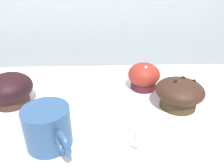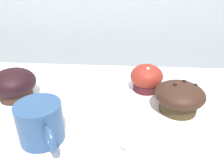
{
  "view_description": "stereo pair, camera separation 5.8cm",
  "coord_description": "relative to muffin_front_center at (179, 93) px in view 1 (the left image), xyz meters",
  "views": [
    {
      "loc": [
        0.05,
        -0.43,
        1.22
      ],
      "look_at": [
        0.08,
        0.09,
        0.96
      ],
      "focal_mm": 35.0,
      "sensor_mm": 36.0,
      "label": 1
    },
    {
      "loc": [
        0.11,
        -0.43,
        1.22
      ],
      "look_at": [
        0.08,
        0.09,
        0.96
      ],
      "focal_mm": 35.0,
      "sensor_mm": 36.0,
      "label": 2
    }
  ],
  "objects": [
    {
      "name": "price_card",
      "position": [
        -0.1,
        -0.17,
        -0.01
      ],
      "size": [
        0.06,
        0.06,
        0.06
      ],
      "color": "white",
      "rests_on": "display_counter"
    },
    {
      "name": "muffin_front_center",
      "position": [
        0.0,
        0.0,
        0.0
      ],
      "size": [
        0.12,
        0.12,
        0.08
      ],
      "color": "#3E2F1A",
      "rests_on": "display_counter"
    },
    {
      "name": "coffee_cup",
      "position": [
        -0.3,
        -0.13,
        0.01
      ],
      "size": [
        0.1,
        0.12,
        0.08
      ],
      "color": "navy",
      "rests_on": "display_counter"
    },
    {
      "name": "muffin_back_left",
      "position": [
        -0.07,
        0.1,
        -0.0
      ],
      "size": [
        0.09,
        0.09,
        0.08
      ],
      "color": "#45171D",
      "rests_on": "display_counter"
    },
    {
      "name": "wall_back",
      "position": [
        -0.24,
        0.56,
        -0.05
      ],
      "size": [
        3.2,
        0.1,
        1.8
      ],
      "primitive_type": "cube",
      "color": "#A8B2B7",
      "rests_on": "ground"
    },
    {
      "name": "muffin_back_right",
      "position": [
        -0.43,
        0.03,
        0.0
      ],
      "size": [
        0.12,
        0.12,
        0.08
      ],
      "color": "#39241C",
      "rests_on": "display_counter"
    }
  ]
}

